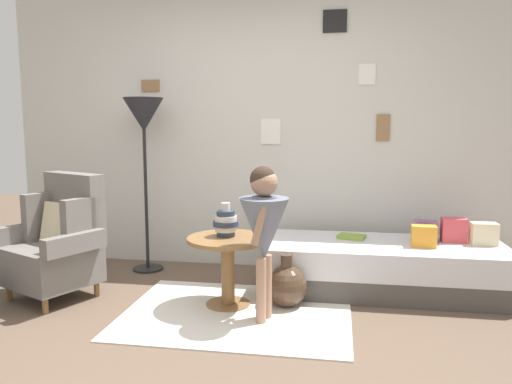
% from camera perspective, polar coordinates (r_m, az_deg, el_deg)
% --- Properties ---
extents(ground_plane, '(12.00, 12.00, 0.00)m').
position_cam_1_polar(ground_plane, '(3.10, -5.91, -18.11)').
color(ground_plane, brown).
extents(gallery_wall, '(4.80, 0.12, 2.60)m').
position_cam_1_polar(gallery_wall, '(4.70, 0.22, 7.13)').
color(gallery_wall, beige).
rests_on(gallery_wall, ground).
extents(rug, '(1.62, 1.24, 0.01)m').
position_cam_1_polar(rug, '(3.67, -2.19, -13.79)').
color(rug, silver).
rests_on(rug, ground).
extents(armchair, '(0.89, 0.80, 0.97)m').
position_cam_1_polar(armchair, '(4.21, -21.80, -5.35)').
color(armchair, olive).
rests_on(armchair, ground).
extents(daybed, '(1.90, 0.81, 0.40)m').
position_cam_1_polar(daybed, '(4.22, 14.56, -8.36)').
color(daybed, '#4C4742').
rests_on(daybed, ground).
extents(pillow_head, '(0.20, 0.13, 0.18)m').
position_cam_1_polar(pillow_head, '(4.35, 24.80, -4.41)').
color(pillow_head, beige).
rests_on(pillow_head, daybed).
extents(pillow_mid, '(0.19, 0.12, 0.20)m').
position_cam_1_polar(pillow_mid, '(4.36, 21.85, -4.10)').
color(pillow_mid, '#D64C56').
rests_on(pillow_mid, daybed).
extents(pillow_back, '(0.18, 0.12, 0.17)m').
position_cam_1_polar(pillow_back, '(4.32, 18.99, -4.26)').
color(pillow_back, gray).
rests_on(pillow_back, daybed).
extents(pillow_extra, '(0.19, 0.13, 0.17)m').
position_cam_1_polar(pillow_extra, '(4.11, 18.79, -4.85)').
color(pillow_extra, orange).
rests_on(pillow_extra, daybed).
extents(side_table, '(0.60, 0.60, 0.53)m').
position_cam_1_polar(side_table, '(3.71, -3.28, -7.41)').
color(side_table, olive).
rests_on(side_table, ground).
extents(vase_striped, '(0.19, 0.19, 0.25)m').
position_cam_1_polar(vase_striped, '(3.69, -3.51, -3.54)').
color(vase_striped, '#2D384C').
rests_on(vase_striped, side_table).
extents(floor_lamp, '(0.36, 0.36, 1.60)m').
position_cam_1_polar(floor_lamp, '(4.63, -12.82, 7.77)').
color(floor_lamp, black).
rests_on(floor_lamp, ground).
extents(person_child, '(0.34, 0.34, 1.08)m').
position_cam_1_polar(person_child, '(3.35, 0.94, -3.72)').
color(person_child, '#A37A60').
rests_on(person_child, ground).
extents(book_on_daybed, '(0.25, 0.21, 0.03)m').
position_cam_1_polar(book_on_daybed, '(4.27, 10.95, -5.08)').
color(book_on_daybed, '#82A238').
rests_on(book_on_daybed, daybed).
extents(demijohn_near, '(0.31, 0.31, 0.40)m').
position_cam_1_polar(demijohn_near, '(3.77, 3.53, -10.71)').
color(demijohn_near, '#473323').
rests_on(demijohn_near, ground).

